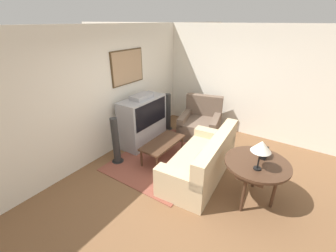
% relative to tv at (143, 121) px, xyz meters
% --- Properties ---
extents(ground_plane, '(12.00, 12.00, 0.00)m').
position_rel_tv_xyz_m(ground_plane, '(-0.70, -1.72, -0.59)').
color(ground_plane, brown).
extents(wall_back, '(12.00, 0.10, 2.70)m').
position_rel_tv_xyz_m(wall_back, '(-0.69, 0.41, 0.77)').
color(wall_back, silver).
rests_on(wall_back, ground_plane).
extents(wall_right, '(0.06, 12.00, 2.70)m').
position_rel_tv_xyz_m(wall_right, '(1.93, -1.72, 0.76)').
color(wall_right, silver).
rests_on(wall_right, ground_plane).
extents(area_rug, '(2.43, 1.80, 0.01)m').
position_rel_tv_xyz_m(area_rug, '(-0.21, -0.84, -0.58)').
color(area_rug, brown).
rests_on(area_rug, ground_plane).
extents(tv, '(1.18, 0.54, 1.23)m').
position_rel_tv_xyz_m(tv, '(0.00, 0.00, 0.00)').
color(tv, '#9E9EA3').
rests_on(tv, ground_plane).
extents(couch, '(1.99, 1.02, 0.89)m').
position_rel_tv_xyz_m(couch, '(-0.38, -1.77, -0.27)').
color(couch, '#CCB289').
rests_on(couch, ground_plane).
extents(armchair, '(1.19, 1.15, 0.98)m').
position_rel_tv_xyz_m(armchair, '(1.14, -0.96, -0.28)').
color(armchair, brown).
rests_on(armchair, ground_plane).
extents(coffee_table, '(1.06, 0.49, 0.42)m').
position_rel_tv_xyz_m(coffee_table, '(-0.33, -0.81, -0.21)').
color(coffee_table, '#472D1E').
rests_on(coffee_table, ground_plane).
extents(console_table, '(1.01, 1.01, 0.74)m').
position_rel_tv_xyz_m(console_table, '(-0.50, -2.75, 0.09)').
color(console_table, '#472D1E').
rests_on(console_table, ground_plane).
extents(table_lamp, '(0.29, 0.29, 0.48)m').
position_rel_tv_xyz_m(table_lamp, '(-0.68, -2.79, 0.54)').
color(table_lamp, black).
rests_on(table_lamp, console_table).
extents(mantel_clock, '(0.18, 0.10, 0.17)m').
position_rel_tv_xyz_m(mantel_clock, '(-0.30, -2.79, 0.24)').
color(mantel_clock, black).
rests_on(mantel_clock, console_table).
extents(speaker_tower_left, '(0.25, 0.25, 1.01)m').
position_rel_tv_xyz_m(speaker_tower_left, '(-0.96, -0.07, -0.11)').
color(speaker_tower_left, black).
rests_on(speaker_tower_left, ground_plane).
extents(speaker_tower_right, '(0.25, 0.25, 1.01)m').
position_rel_tv_xyz_m(speaker_tower_right, '(0.96, -0.07, -0.11)').
color(speaker_tower_right, black).
rests_on(speaker_tower_right, ground_plane).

